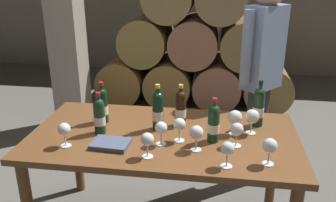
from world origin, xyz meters
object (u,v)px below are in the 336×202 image
wine_bottle_2 (99,116)px  tasting_notebook (111,144)px  wine_glass_1 (270,146)px  wine_bottle_0 (103,105)px  wine_glass_5 (179,125)px  dining_table (164,147)px  wine_bottle_1 (158,110)px  wine_glass_7 (147,140)px  wine_glass_6 (235,118)px  wine_glass_9 (64,130)px  wine_glass_4 (161,129)px  wine_glass_3 (237,130)px  wine_glass_0 (252,117)px  wine_glass_2 (196,133)px  wine_bottle_3 (181,108)px  sommelier_presenting (262,64)px  wine_bottle_4 (214,123)px  wine_bottle_5 (259,106)px  wine_glass_8 (227,149)px

wine_bottle_2 → tasting_notebook: (0.12, -0.16, -0.11)m
wine_glass_1 → tasting_notebook: bearing=175.1°
wine_bottle_0 → wine_glass_5: bearing=-20.8°
wine_glass_1 → tasting_notebook: size_ratio=0.70×
dining_table → wine_bottle_1: bearing=123.7°
wine_bottle_1 → wine_glass_7: 0.37m
wine_glass_6 → wine_glass_9: size_ratio=1.08×
wine_bottle_0 → wine_glass_7: (0.40, -0.43, -0.02)m
wine_bottle_1 → wine_glass_4: size_ratio=2.06×
wine_glass_3 → wine_glass_4: (-0.44, -0.04, -0.00)m
dining_table → wine_bottle_2: wine_bottle_2 is taller
wine_glass_0 → wine_glass_2: size_ratio=1.05×
wine_bottle_1 → wine_bottle_3: size_ratio=1.07×
wine_bottle_2 → wine_glass_9: 0.25m
wine_glass_0 → wine_glass_1: size_ratio=1.06×
wine_bottle_0 → wine_bottle_1: 0.39m
wine_glass_1 → sommelier_presenting: bearing=87.6°
wine_glass_2 → wine_glass_7: size_ratio=1.04×
wine_glass_4 → wine_glass_9: size_ratio=1.00×
wine_bottle_4 → wine_glass_7: size_ratio=1.88×
wine_glass_3 → wine_glass_7: 0.54m
wine_bottle_4 → wine_glass_6: wine_bottle_4 is taller
wine_glass_7 → sommelier_presenting: size_ratio=0.09×
wine_glass_1 → wine_glass_3: wine_glass_1 is taller
wine_glass_1 → wine_glass_9: (-1.17, 0.04, -0.00)m
wine_glass_3 → wine_bottle_5: bearing=65.1°
wine_glass_6 → tasting_notebook: wine_glass_6 is taller
wine_glass_6 → sommelier_presenting: bearing=72.4°
wine_glass_0 → wine_glass_8: 0.46m
wine_glass_2 → tasting_notebook: wine_glass_2 is taller
wine_glass_1 → wine_bottle_2: bearing=166.7°
wine_glass_6 → wine_glass_0: bearing=13.2°
dining_table → wine_glass_2: (0.22, -0.18, 0.20)m
wine_bottle_4 → wine_glass_3: bearing=-18.8°
wine_bottle_2 → wine_glass_1: bearing=-13.3°
sommelier_presenting → tasting_notebook: bearing=-134.8°
wine_glass_8 → tasting_notebook: (-0.68, 0.14, -0.09)m
wine_glass_8 → wine_bottle_3: bearing=121.8°
wine_bottle_1 → wine_glass_1: (0.67, -0.35, -0.02)m
wine_glass_5 → tasting_notebook: size_ratio=0.69×
dining_table → wine_glass_3: bearing=-12.3°
wine_glass_4 → wine_glass_7: (-0.05, -0.16, -0.00)m
wine_glass_2 → wine_glass_4: wine_glass_2 is taller
wine_bottle_0 → sommelier_presenting: size_ratio=0.17×
wine_bottle_4 → wine_bottle_2: bearing=179.2°
wine_bottle_4 → wine_glass_5: bearing=-171.9°
wine_glass_4 → wine_glass_8: bearing=-27.0°
wine_glass_2 → wine_glass_6: size_ratio=0.96×
wine_glass_2 → wine_bottle_0: bearing=154.8°
wine_glass_7 → wine_bottle_4: bearing=34.9°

